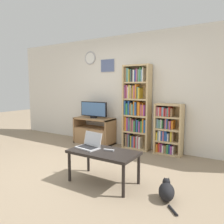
% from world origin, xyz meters
% --- Properties ---
extents(ground_plane, '(18.00, 18.00, 0.00)m').
position_xyz_m(ground_plane, '(0.00, 0.00, 0.00)').
color(ground_plane, gray).
extents(wall_back, '(7.06, 0.09, 2.60)m').
position_xyz_m(wall_back, '(-0.01, 2.05, 1.31)').
color(wall_back, silver).
rests_on(wall_back, ground_plane).
extents(tv_stand, '(0.99, 0.48, 0.64)m').
position_xyz_m(tv_stand, '(-0.76, 1.74, 0.32)').
color(tv_stand, '#9E754C').
rests_on(tv_stand, ground_plane).
extents(television, '(0.75, 0.18, 0.40)m').
position_xyz_m(television, '(-0.76, 1.74, 0.84)').
color(television, black).
rests_on(television, tv_stand).
extents(bookshelf_tall, '(0.62, 0.26, 1.88)m').
position_xyz_m(bookshelf_tall, '(0.31, 1.89, 0.92)').
color(bookshelf_tall, tan).
rests_on(bookshelf_tall, ground_plane).
extents(bookshelf_short, '(0.56, 0.29, 1.06)m').
position_xyz_m(bookshelf_short, '(1.06, 1.87, 0.51)').
color(bookshelf_short, tan).
rests_on(bookshelf_short, ground_plane).
extents(coffee_table, '(1.01, 0.54, 0.48)m').
position_xyz_m(coffee_table, '(0.70, 0.02, 0.43)').
color(coffee_table, black).
rests_on(coffee_table, ground_plane).
extents(laptop, '(0.39, 0.30, 0.23)m').
position_xyz_m(laptop, '(0.42, 0.05, 0.54)').
color(laptop, silver).
rests_on(laptop, coffee_table).
extents(remote_near_laptop, '(0.17, 0.07, 0.02)m').
position_xyz_m(remote_near_laptop, '(0.75, 0.08, 0.49)').
color(remote_near_laptop, '#99999E').
rests_on(remote_near_laptop, coffee_table).
extents(cat, '(0.37, 0.47, 0.26)m').
position_xyz_m(cat, '(1.64, 0.03, 0.11)').
color(cat, black).
rests_on(cat, ground_plane).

